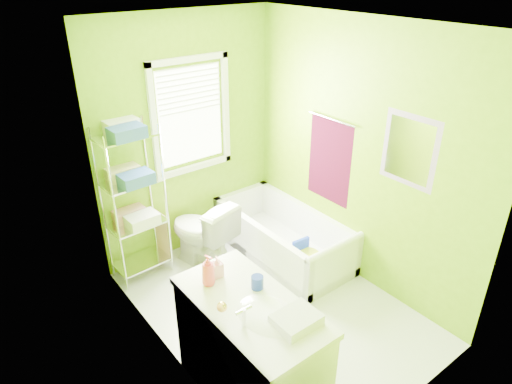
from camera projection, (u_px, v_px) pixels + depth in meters
ground at (272, 307)px, 4.43m from camera, size 2.90×2.90×0.00m
room_envelope at (275, 160)px, 3.72m from camera, size 2.14×2.94×2.62m
window at (191, 110)px, 4.72m from camera, size 0.92×0.05×1.22m
door at (247, 339)px, 2.71m from camera, size 0.09×0.80×2.00m
right_wall_decor at (359, 156)px, 4.38m from camera, size 0.04×1.48×1.17m
bathtub at (284, 242)px, 5.14m from camera, size 0.77×1.64×0.53m
toilet at (202, 233)px, 4.88m from camera, size 0.61×0.86×0.79m
vanity at (251, 348)px, 3.33m from camera, size 0.61×1.19×1.14m
wire_shelf_unit at (133, 187)px, 4.45m from camera, size 0.58×0.46×1.68m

